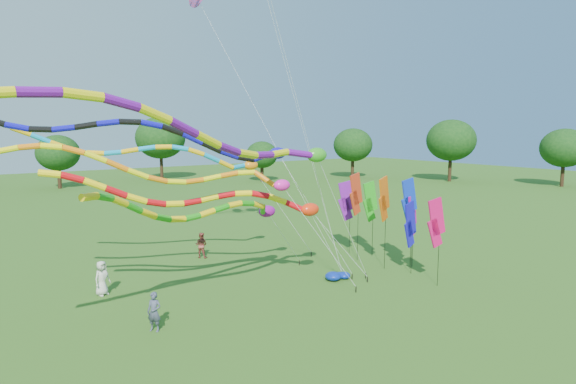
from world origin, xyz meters
TOP-DOWN VIEW (x-y plane):
  - ground at (0.00, 0.00)m, footprint 160.00×160.00m
  - tree_ring at (0.63, -4.31)m, footprint 116.77×115.01m
  - tube_kite_red at (-4.00, 4.68)m, footprint 13.97×3.53m
  - tube_kite_orange at (-5.86, 4.35)m, footprint 13.69×4.59m
  - tube_kite_purple at (-6.36, 0.85)m, footprint 18.67×4.07m
  - tube_kite_blue at (-5.75, 5.21)m, footprint 15.29×4.05m
  - tube_kite_cyan at (-4.41, 9.82)m, footprint 14.85×3.75m
  - tube_kite_green at (-4.30, 4.74)m, footprint 12.27×4.75m
  - banner_pole_blue_a at (5.75, 2.32)m, footprint 1.15×0.30m
  - banner_pole_blue_b at (6.41, 3.02)m, footprint 1.16×0.17m
  - banner_pole_green at (6.70, 6.28)m, footprint 1.16×0.15m
  - banner_pole_magenta_a at (5.25, 0.29)m, footprint 1.16×0.24m
  - banner_pole_violet at (5.92, 7.54)m, footprint 1.12×0.45m
  - banner_pole_red at (5.22, 5.96)m, footprint 1.16×0.26m
  - banner_pole_orange at (5.23, 3.74)m, footprint 1.14×0.39m
  - banner_pole_magenta_b at (6.82, 3.12)m, footprint 1.13×0.44m
  - blue_nylon_heap at (2.05, 4.14)m, footprint 1.04×1.50m
  - person_a at (-8.51, 8.36)m, footprint 0.95×0.82m
  - person_b at (-7.90, 3.02)m, footprint 0.65×0.67m
  - person_c at (-1.91, 11.77)m, footprint 0.95×0.95m

SIDE VIEW (x-z plane):
  - ground at x=0.00m, z-range 0.00..0.00m
  - blue_nylon_heap at x=2.05m, z-range -0.02..0.40m
  - person_b at x=-7.90m, z-range 0.00..1.54m
  - person_c at x=-1.91m, z-range 0.00..1.55m
  - person_a at x=-8.51m, z-range 0.00..1.64m
  - banner_pole_blue_a at x=5.75m, z-range 0.74..4.73m
  - banner_pole_magenta_b at x=6.82m, z-range 0.85..5.08m
  - banner_pole_magenta_a at x=5.25m, z-range 0.97..5.44m
  - banner_pole_violet at x=5.92m, z-range 1.03..5.62m
  - banner_pole_green at x=6.70m, z-range 1.06..5.69m
  - banner_pole_blue_b at x=6.41m, z-range 1.29..6.40m
  - banner_pole_orange at x=5.23m, z-range 1.34..6.56m
  - banner_pole_red at x=5.22m, z-range 1.35..6.58m
  - tube_kite_green at x=-4.30m, z-range 1.09..7.25m
  - tube_kite_red at x=-4.00m, z-range 1.23..7.96m
  - tree_ring at x=0.63m, z-range 0.76..10.09m
  - tube_kite_orange at x=-5.86m, z-range 2.03..9.82m
  - tube_kite_cyan at x=-4.41m, z-range 2.17..10.57m
  - tube_kite_blue at x=-5.75m, z-range 2.82..11.64m
  - tube_kite_purple at x=-6.36m, z-range 2.70..12.24m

